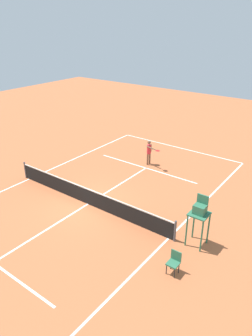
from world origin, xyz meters
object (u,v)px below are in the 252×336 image
Objects in this scene: player_serving at (149,151)px; courtside_chair_near at (174,261)px; umpire_chair at (200,213)px; tennis_ball at (142,168)px.

courtside_chair_near is (-6.32, 8.02, -0.49)m from player_serving.
player_serving reaches higher than courtside_chair_near.
player_serving is at bearing -43.10° from umpire_chair.
player_serving reaches higher than tennis_ball.
umpire_chair is 2.39m from courtside_chair_near.
umpire_chair reaches higher than courtside_chair_near.
courtside_chair_near is at bearing 51.20° from player_serving.
tennis_ball is at bearing -48.74° from courtside_chair_near.
player_serving is at bearing -87.52° from tennis_ball.
tennis_ball is 9.54m from courtside_chair_near.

